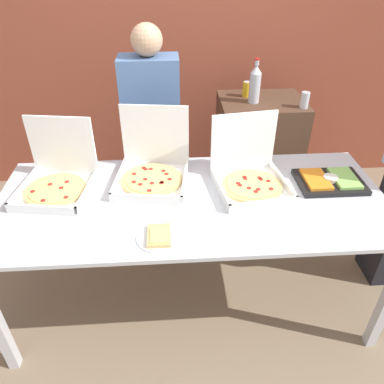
# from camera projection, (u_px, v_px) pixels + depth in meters

# --- Properties ---
(ground_plane) EXTENTS (16.00, 16.00, 0.00)m
(ground_plane) POSITION_uv_depth(u_px,v_px,m) (192.00, 296.00, 2.72)
(ground_plane) COLOR #847056
(brick_wall_behind) EXTENTS (10.00, 0.06, 2.80)m
(brick_wall_behind) POSITION_uv_depth(u_px,v_px,m) (179.00, 39.00, 3.31)
(brick_wall_behind) COLOR brown
(brick_wall_behind) RESTS_ON ground_plane
(buffet_table) EXTENTS (2.32, 0.99, 0.87)m
(buffet_table) POSITION_uv_depth(u_px,v_px,m) (192.00, 211.00, 2.27)
(buffet_table) COLOR silver
(buffet_table) RESTS_ON ground_plane
(pizza_box_near_right) EXTENTS (0.49, 0.50, 0.43)m
(pizza_box_near_right) POSITION_uv_depth(u_px,v_px,m) (153.00, 169.00, 2.35)
(pizza_box_near_right) COLOR white
(pizza_box_near_right) RESTS_ON buffet_table
(pizza_box_near_left) EXTENTS (0.47, 0.48, 0.41)m
(pizza_box_near_left) POSITION_uv_depth(u_px,v_px,m) (250.00, 175.00, 2.30)
(pizza_box_near_left) COLOR white
(pizza_box_near_left) RESTS_ON buffet_table
(pizza_box_far_left) EXTENTS (0.47, 0.48, 0.41)m
(pizza_box_far_left) POSITION_uv_depth(u_px,v_px,m) (57.00, 179.00, 2.26)
(pizza_box_far_left) COLOR white
(pizza_box_far_left) RESTS_ON buffet_table
(paper_plate_front_left) EXTENTS (0.24, 0.24, 0.03)m
(paper_plate_front_left) POSITION_uv_depth(u_px,v_px,m) (159.00, 236.00, 1.93)
(paper_plate_front_left) COLOR white
(paper_plate_front_left) RESTS_ON buffet_table
(veggie_tray) EXTENTS (0.41, 0.30, 0.05)m
(veggie_tray) POSITION_uv_depth(u_px,v_px,m) (330.00, 181.00, 2.34)
(veggie_tray) COLOR black
(veggie_tray) RESTS_ON buffet_table
(sideboard_podium) EXTENTS (0.69, 0.53, 1.05)m
(sideboard_podium) POSITION_uv_depth(u_px,v_px,m) (256.00, 157.00, 3.34)
(sideboard_podium) COLOR #4C3323
(sideboard_podium) RESTS_ON ground_plane
(soda_bottle) EXTENTS (0.09, 0.09, 0.34)m
(soda_bottle) POSITION_uv_depth(u_px,v_px,m) (255.00, 84.00, 2.92)
(soda_bottle) COLOR #B7BCC1
(soda_bottle) RESTS_ON sideboard_podium
(soda_can_silver) EXTENTS (0.07, 0.07, 0.12)m
(soda_can_silver) POSITION_uv_depth(u_px,v_px,m) (305.00, 100.00, 2.88)
(soda_can_silver) COLOR silver
(soda_can_silver) RESTS_ON sideboard_podium
(soda_can_colored) EXTENTS (0.07, 0.07, 0.12)m
(soda_can_colored) POSITION_uv_depth(u_px,v_px,m) (247.00, 89.00, 3.08)
(soda_can_colored) COLOR gold
(soda_can_colored) RESTS_ON sideboard_podium
(person_guest_cap) EXTENTS (0.40, 0.22, 1.72)m
(person_guest_cap) POSITION_uv_depth(u_px,v_px,m) (153.00, 142.00, 2.76)
(person_guest_cap) COLOR black
(person_guest_cap) RESTS_ON ground_plane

